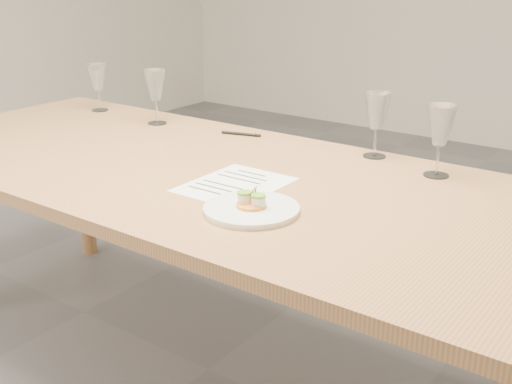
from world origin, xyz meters
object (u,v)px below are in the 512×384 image
Objects in this scene: recipe_sheet at (235,185)px; wine_glass_3 at (441,127)px; dining_table at (202,188)px; dinner_plate at (252,208)px; wine_glass_0 at (97,78)px; ballpoint_pen at (241,134)px; wine_glass_1 at (155,86)px; wine_glass_2 at (377,112)px.

wine_glass_3 is at bearing 43.85° from recipe_sheet.
dining_table is 11.09× the size of wine_glass_3.
recipe_sheet is 1.45× the size of wine_glass_3.
wine_glass_3 reaches higher than dinner_plate.
ballpoint_pen is at bearing 2.09° from wine_glass_0.
wine_glass_1 is (-0.52, 0.33, 0.22)m from dining_table.
dinner_plate is 1.65× the size of ballpoint_pen.
wine_glass_1 is at bearing 150.10° from recipe_sheet.
dinner_plate is 0.79× the size of recipe_sheet.
recipe_sheet is 0.63m from wine_glass_3.
wine_glass_3 reaches higher than wine_glass_0.
wine_glass_2 reaches higher than ballpoint_pen.
wine_glass_3 is at bearing -18.79° from ballpoint_pen.
dinner_plate is at bearing -115.55° from wine_glass_3.
recipe_sheet reaches higher than dining_table.
recipe_sheet is 0.56m from ballpoint_pen.
dining_table is at bearing 148.72° from dinner_plate.
wine_glass_2 reaches higher than wine_glass_0.
dinner_plate is 1.15× the size of wine_glass_3.
wine_glass_3 is (0.44, 0.42, 0.15)m from recipe_sheet.
ballpoint_pen is 0.75× the size of wine_glass_0.
recipe_sheet is at bearing -20.48° from dining_table.
recipe_sheet is at bearing -111.70° from wine_glass_2.
dining_table is 7.64× the size of recipe_sheet.
wine_glass_1 is at bearing -3.91° from wine_glass_0.
wine_glass_2 is 0.99× the size of wine_glass_3.
dinner_plate is at bearing -41.15° from recipe_sheet.
dinner_plate is at bearing -32.12° from wine_glass_1.
wine_glass_1 reaches higher than ballpoint_pen.
wine_glass_0 is at bearing 158.08° from recipe_sheet.
dinner_plate reaches higher than recipe_sheet.
wine_glass_1 is at bearing -174.07° from wine_glass_2.
recipe_sheet is at bearing -21.74° from wine_glass_0.
ballpoint_pen is at bearing 125.30° from recipe_sheet.
recipe_sheet is 0.83m from wine_glass_1.
dining_table is at bearing -32.68° from wine_glass_1.
wine_glass_2 reaches higher than recipe_sheet.
wine_glass_3 is at bearing -16.85° from wine_glass_2.
wine_glass_1 reaches higher than wine_glass_0.
ballpoint_pen is at bearing 177.63° from wine_glass_3.
wine_glass_0 is 0.93× the size of wine_glass_1.
ballpoint_pen is (-0.32, 0.46, 0.00)m from recipe_sheet.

